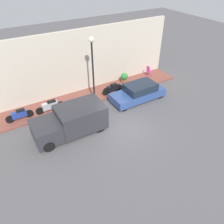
{
  "coord_description": "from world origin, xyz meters",
  "views": [
    {
      "loc": [
        -9.22,
        6.34,
        9.44
      ],
      "look_at": [
        1.27,
        0.08,
        0.6
      ],
      "focal_mm": 35.0,
      "sensor_mm": 36.0,
      "label": 1
    }
  ],
  "objects": [
    {
      "name": "motorcycle_black",
      "position": [
        4.09,
        -1.65,
        0.59
      ],
      "size": [
        0.3,
        1.8,
        0.83
      ],
      "color": "black",
      "rests_on": "sidewalk"
    },
    {
      "name": "scooter_silver",
      "position": [
        4.23,
        3.51,
        0.59
      ],
      "size": [
        0.3,
        2.1,
        0.84
      ],
      "color": "#B7B7BF",
      "rests_on": "sidewalk"
    },
    {
      "name": "potted_plant",
      "position": [
        5.15,
        -3.5,
        0.6
      ],
      "size": [
        0.62,
        0.62,
        0.91
      ],
      "color": "brown",
      "rests_on": "sidewalk"
    },
    {
      "name": "streetlamp",
      "position": [
        4.0,
        0.06,
        3.62
      ],
      "size": [
        0.4,
        0.4,
        4.92
      ],
      "color": "black",
      "rests_on": "sidewalk"
    },
    {
      "name": "ground_plane",
      "position": [
        0.0,
        0.0,
        0.0
      ],
      "size": [
        60.0,
        60.0,
        0.0
      ],
      "primitive_type": "plane",
      "color": "#514F51"
    },
    {
      "name": "motorcycle_blue",
      "position": [
        4.29,
        5.65,
        0.57
      ],
      "size": [
        0.3,
        1.85,
        0.8
      ],
      "color": "navy",
      "rests_on": "sidewalk"
    },
    {
      "name": "parked_car",
      "position": [
        2.44,
        -3.04,
        0.63
      ],
      "size": [
        1.77,
        4.37,
        1.33
      ],
      "color": "#2D4784",
      "rests_on": "ground_plane"
    },
    {
      "name": "delivery_van",
      "position": [
        1.43,
        3.04,
        0.91
      ],
      "size": [
        2.07,
        4.57,
        1.77
      ],
      "color": "#2D2D33",
      "rests_on": "ground_plane"
    },
    {
      "name": "cafe_chair",
      "position": [
        5.06,
        -6.17,
        0.7
      ],
      "size": [
        0.4,
        0.4,
        0.99
      ],
      "color": "#D8338C",
      "rests_on": "sidewalk"
    },
    {
      "name": "building_facade",
      "position": [
        6.04,
        0.0,
        2.54
      ],
      "size": [
        0.3,
        16.11,
        5.08
      ],
      "color": "beige",
      "rests_on": "ground_plane"
    },
    {
      "name": "sidewalk",
      "position": [
        4.76,
        0.0,
        0.07
      ],
      "size": [
        2.25,
        16.11,
        0.14
      ],
      "color": "brown",
      "rests_on": "ground_plane"
    }
  ]
}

